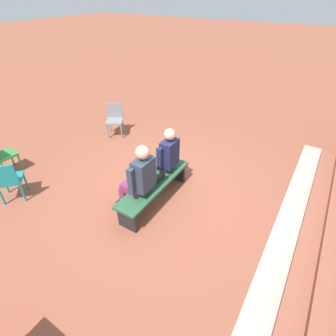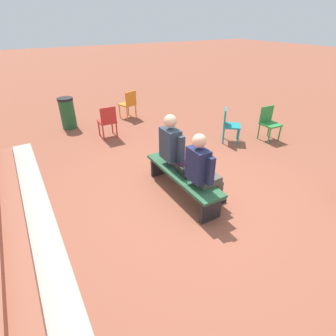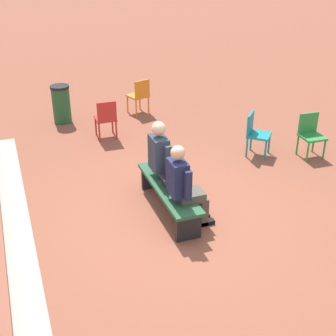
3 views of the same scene
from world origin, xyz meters
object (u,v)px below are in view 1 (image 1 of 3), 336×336
(bench, at_px, (155,186))
(plastic_chair_far_right, at_px, (115,117))
(person_student, at_px, (165,157))
(laptop, at_px, (156,179))
(person_adult, at_px, (139,178))
(plastic_chair_foreground, at_px, (8,179))

(bench, xyz_separation_m, plastic_chair_far_right, (-1.72, -2.45, 0.13))
(person_student, height_order, laptop, person_student)
(person_student, distance_m, plastic_chair_far_right, 2.70)
(bench, relative_size, laptop, 5.63)
(bench, bearing_deg, laptop, 167.29)
(person_student, distance_m, person_adult, 0.80)
(person_adult, bearing_deg, bench, 168.45)
(person_student, height_order, plastic_chair_foreground, person_student)
(plastic_chair_foreground, bearing_deg, person_student, 129.40)
(plastic_chair_far_right, bearing_deg, plastic_chair_foreground, 2.99)
(laptop, distance_m, plastic_chair_far_right, 2.97)
(person_adult, height_order, plastic_chair_foreground, person_adult)
(bench, distance_m, person_adult, 0.52)
(person_student, bearing_deg, bench, 8.26)
(laptop, bearing_deg, person_student, -169.03)
(person_student, height_order, person_adult, person_adult)
(laptop, bearing_deg, person_adult, -11.71)
(plastic_chair_far_right, relative_size, plastic_chair_foreground, 1.00)
(person_student, xyz_separation_m, plastic_chair_foreground, (1.82, -2.22, -0.23))
(bench, bearing_deg, plastic_chair_foreground, -59.18)
(person_student, xyz_separation_m, person_adult, (0.80, -0.00, 0.02))
(person_adult, relative_size, laptop, 4.33)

